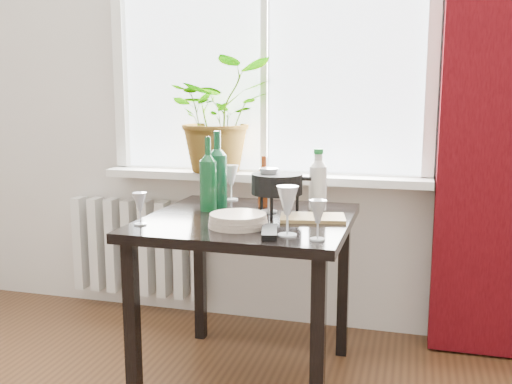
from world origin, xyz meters
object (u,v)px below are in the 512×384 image
(potted_plant, at_px, (219,115))
(bottle_amber, at_px, (264,181))
(wineglass_back_center, at_px, (269,190))
(cleaning_bottle, at_px, (318,179))
(radiator, at_px, (138,247))
(wineglass_front_right, at_px, (287,210))
(wineglass_back_left, at_px, (231,182))
(tv_remote, at_px, (269,232))
(wineglass_far_right, at_px, (318,220))
(plate_stack, at_px, (238,220))
(cutting_board, at_px, (312,218))
(wineglass_front_left, at_px, (140,209))
(fondue_pot, at_px, (277,193))
(wine_bottle_right, at_px, (208,174))
(wine_bottle_left, at_px, (218,169))
(table, at_px, (248,238))

(potted_plant, bearing_deg, bottle_amber, -45.94)
(wineglass_back_center, bearing_deg, cleaning_bottle, 29.86)
(radiator, xyz_separation_m, wineglass_front_right, (1.08, -0.90, 0.45))
(wineglass_back_left, height_order, tv_remote, wineglass_back_left)
(wineglass_far_right, height_order, plate_stack, wineglass_far_right)
(wineglass_front_right, distance_m, cutting_board, 0.31)
(cutting_board, bearing_deg, cleaning_bottle, 93.94)
(potted_plant, relative_size, wineglass_front_left, 4.51)
(potted_plant, height_order, wineglass_far_right, potted_plant)
(bottle_amber, relative_size, fondue_pot, 0.92)
(wine_bottle_right, bearing_deg, wineglass_back_left, 86.25)
(bottle_amber, bearing_deg, radiator, 155.68)
(tv_remote, bearing_deg, potted_plant, 105.93)
(potted_plant, height_order, wineglass_back_left, potted_plant)
(cutting_board, bearing_deg, wineglass_front_left, -156.24)
(fondue_pot, height_order, tv_remote, fondue_pot)
(wineglass_back_center, height_order, fondue_pot, wineglass_back_center)
(wineglass_front_right, bearing_deg, radiator, 140.05)
(cutting_board, bearing_deg, tv_remote, -110.15)
(wine_bottle_left, bearing_deg, potted_plant, 107.91)
(wineglass_front_right, relative_size, wineglass_back_center, 0.94)
(wineglass_front_left, relative_size, plate_stack, 0.56)
(wineglass_front_right, height_order, wineglass_back_center, wineglass_back_center)
(tv_remote, bearing_deg, plate_stack, 135.27)
(wine_bottle_right, relative_size, wineglass_front_left, 2.52)
(wineglass_front_left, bearing_deg, wineglass_back_left, 73.51)
(wine_bottle_left, height_order, wine_bottle_right, wine_bottle_left)
(bottle_amber, bearing_deg, wineglass_back_center, -66.32)
(wine_bottle_left, relative_size, fondue_pot, 1.41)
(bottle_amber, height_order, wineglass_far_right, bottle_amber)
(wine_bottle_right, height_order, wineglass_far_right, wine_bottle_right)
(radiator, relative_size, bottle_amber, 3.42)
(wine_bottle_right, xyz_separation_m, plate_stack, (0.22, -0.26, -0.14))
(table, height_order, wineglass_front_right, wineglass_front_right)
(wineglass_front_left, bearing_deg, wineglass_back_center, 41.45)
(wine_bottle_right, bearing_deg, cleaning_bottle, 18.11)
(plate_stack, bearing_deg, cleaning_bottle, 59.65)
(bottle_amber, bearing_deg, cleaning_bottle, -2.48)
(wine_bottle_left, xyz_separation_m, wine_bottle_right, (-0.02, -0.05, -0.01))
(radiator, height_order, cleaning_bottle, cleaning_bottle)
(wineglass_front_right, relative_size, wineglass_back_left, 1.07)
(wine_bottle_left, height_order, cutting_board, wine_bottle_left)
(wineglass_back_left, bearing_deg, potted_plant, 120.42)
(cleaning_bottle, relative_size, wineglass_front_left, 2.08)
(wineglass_far_right, relative_size, tv_remote, 0.78)
(wineglass_front_right, bearing_deg, wine_bottle_right, 140.81)
(wineglass_far_right, distance_m, wineglass_back_center, 0.52)
(potted_plant, height_order, cutting_board, potted_plant)
(wineglass_back_center, relative_size, fondue_pot, 0.79)
(table, height_order, fondue_pot, fondue_pot)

